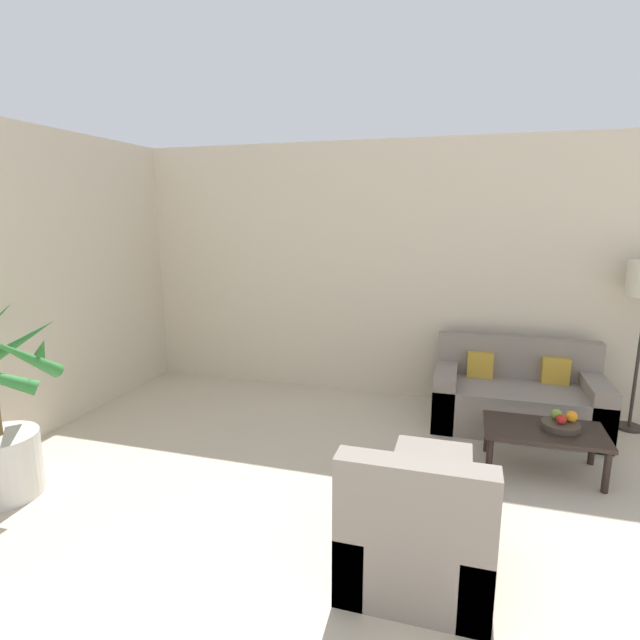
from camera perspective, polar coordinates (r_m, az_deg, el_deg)
name	(u,v)px	position (r m, az deg, el deg)	size (l,w,h in m)	color
wall_back	(454,274)	(5.31, 15.12, 5.06)	(8.49, 0.06, 2.70)	beige
sofa_loveseat	(516,398)	(5.07, 21.51, -8.30)	(1.49, 0.79, 0.79)	gray
coffee_table	(544,434)	(4.28, 24.22, -11.83)	(0.88, 0.52, 0.35)	black
fruit_bowl	(561,426)	(4.31, 25.80, -10.82)	(0.28, 0.28, 0.05)	#42382D
apple_red	(561,419)	(4.27, 25.83, -10.18)	(0.07, 0.07, 0.07)	red
apple_green	(557,414)	(4.34, 25.43, -9.70)	(0.08, 0.08, 0.08)	olive
orange_fruit	(571,416)	(4.34, 26.80, -9.82)	(0.09, 0.09, 0.09)	orange
armchair	(417,534)	(2.98, 11.02, -22.84)	(0.77, 0.79, 0.82)	gray
ottoman	(432,476)	(3.71, 12.65, -17.03)	(0.52, 0.48, 0.34)	gray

